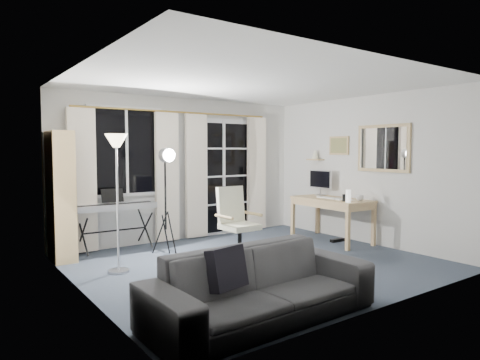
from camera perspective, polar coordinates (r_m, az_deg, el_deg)
name	(u,v)px	position (r m, az deg, el deg)	size (l,w,h in m)	color
floor	(256,264)	(5.88, 2.20, -11.08)	(4.50, 4.00, 0.02)	#313B48
window	(126,151)	(6.91, -14.96, 3.69)	(1.20, 0.08, 1.40)	white
french_door	(223,178)	(7.74, -2.32, 0.33)	(1.32, 0.09, 2.11)	white
curtains	(181,176)	(7.21, -7.83, 0.57)	(3.60, 0.07, 2.13)	gold
bookshelf	(57,199)	(6.47, -23.22, -2.33)	(0.31, 0.83, 1.78)	tan
torchiere_lamp	(117,161)	(5.46, -16.13, 2.40)	(0.35, 0.35, 1.72)	#B2B2B7
keyboard_piano	(115,208)	(6.60, -16.38, -3.57)	(1.23, 0.61, 0.88)	black
studio_light	(167,167)	(6.28, -9.75, 1.66)	(0.30, 0.32, 1.58)	black
office_chair	(235,217)	(5.95, -0.73, -4.93)	(0.68, 0.71, 1.02)	black
desk	(332,204)	(7.30, 12.11, -3.09)	(0.71, 1.36, 0.72)	tan
monitor	(320,180)	(7.71, 10.66, 0.00)	(0.18, 0.52, 0.45)	silver
desk_clutter	(339,209)	(7.11, 13.07, -3.83)	(0.44, 0.81, 0.91)	white
mug	(360,197)	(7.04, 15.68, -2.21)	(0.12, 0.09, 0.12)	silver
wall_mirror	(383,148)	(7.05, 18.53, 4.03)	(0.04, 0.94, 0.74)	tan
framed_print	(339,146)	(7.62, 13.07, 4.49)	(0.03, 0.42, 0.32)	tan
wall_shelf	(315,156)	(7.91, 10.00, 3.12)	(0.16, 0.30, 0.18)	tan
sofa	(261,273)	(3.91, 2.87, -12.30)	(2.17, 0.68, 0.84)	#323235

